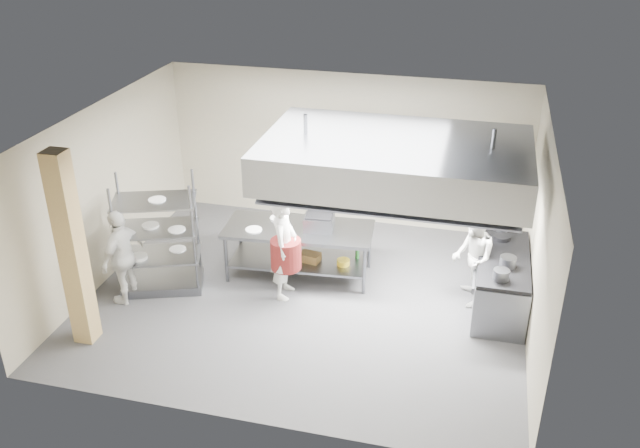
% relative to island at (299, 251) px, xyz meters
% --- Properties ---
extents(floor, '(7.00, 7.00, 0.00)m').
position_rel_island_xyz_m(floor, '(0.31, -0.67, -0.46)').
color(floor, '#343437').
rests_on(floor, ground).
extents(ceiling, '(7.00, 7.00, 0.00)m').
position_rel_island_xyz_m(ceiling, '(0.31, -0.67, 2.54)').
color(ceiling, silver).
rests_on(ceiling, wall_back).
extents(wall_back, '(7.00, 0.00, 7.00)m').
position_rel_island_xyz_m(wall_back, '(0.31, 2.33, 1.04)').
color(wall_back, '#B7AC91').
rests_on(wall_back, ground).
extents(wall_left, '(0.00, 6.00, 6.00)m').
position_rel_island_xyz_m(wall_left, '(-3.19, -0.67, 1.04)').
color(wall_left, '#B7AC91').
rests_on(wall_left, ground).
extents(wall_right, '(0.00, 6.00, 6.00)m').
position_rel_island_xyz_m(wall_right, '(3.81, -0.67, 1.04)').
color(wall_right, '#B7AC91').
rests_on(wall_right, ground).
extents(column, '(0.30, 0.30, 3.00)m').
position_rel_island_xyz_m(column, '(-2.59, -2.57, 1.04)').
color(column, '#E1BA73').
rests_on(column, floor).
extents(exhaust_hood, '(4.00, 2.50, 0.60)m').
position_rel_island_xyz_m(exhaust_hood, '(1.61, -0.27, 1.94)').
color(exhaust_hood, gray).
rests_on(exhaust_hood, ceiling).
extents(hood_strip_a, '(1.60, 0.12, 0.04)m').
position_rel_island_xyz_m(hood_strip_a, '(0.71, -0.27, 1.62)').
color(hood_strip_a, white).
rests_on(hood_strip_a, exhaust_hood).
extents(hood_strip_b, '(1.60, 0.12, 0.04)m').
position_rel_island_xyz_m(hood_strip_b, '(2.51, -0.27, 1.62)').
color(hood_strip_b, white).
rests_on(hood_strip_b, exhaust_hood).
extents(wall_shelf, '(1.50, 0.28, 0.04)m').
position_rel_island_xyz_m(wall_shelf, '(2.11, 2.17, 1.04)').
color(wall_shelf, gray).
rests_on(wall_shelf, wall_back).
extents(island, '(2.58, 1.24, 0.91)m').
position_rel_island_xyz_m(island, '(0.00, 0.00, 0.00)').
color(island, gray).
rests_on(island, floor).
extents(island_worktop, '(2.58, 1.24, 0.06)m').
position_rel_island_xyz_m(island_worktop, '(0.00, 0.00, 0.42)').
color(island_worktop, gray).
rests_on(island_worktop, island).
extents(island_undershelf, '(2.37, 1.12, 0.04)m').
position_rel_island_xyz_m(island_undershelf, '(0.00, 0.00, -0.16)').
color(island_undershelf, gray).
rests_on(island_undershelf, island).
extents(pass_rack, '(1.50, 1.17, 1.97)m').
position_rel_island_xyz_m(pass_rack, '(-2.13, -0.94, 0.53)').
color(pass_rack, slate).
rests_on(pass_rack, floor).
extents(cooking_range, '(0.80, 2.00, 0.84)m').
position_rel_island_xyz_m(cooking_range, '(3.39, -0.17, -0.04)').
color(cooking_range, gray).
rests_on(cooking_range, floor).
extents(range_top, '(0.78, 1.96, 0.06)m').
position_rel_island_xyz_m(range_top, '(3.39, -0.17, 0.41)').
color(range_top, black).
rests_on(range_top, cooking_range).
extents(chef_head, '(0.45, 0.67, 1.78)m').
position_rel_island_xyz_m(chef_head, '(-0.05, -0.68, 0.43)').
color(chef_head, silver).
rests_on(chef_head, floor).
extents(chef_line, '(0.73, 0.88, 1.62)m').
position_rel_island_xyz_m(chef_line, '(2.91, -0.16, 0.35)').
color(chef_line, silver).
rests_on(chef_line, floor).
extents(chef_plating, '(0.56, 1.00, 1.62)m').
position_rel_island_xyz_m(chef_plating, '(-2.50, -1.46, 0.35)').
color(chef_plating, white).
rests_on(chef_plating, floor).
extents(griddle, '(0.53, 0.44, 0.24)m').
position_rel_island_xyz_m(griddle, '(0.35, 0.03, 0.58)').
color(griddle, slate).
rests_on(griddle, island_worktop).
extents(wicker_basket, '(0.37, 0.29, 0.15)m').
position_rel_island_xyz_m(wicker_basket, '(0.21, -0.05, -0.06)').
color(wicker_basket, olive).
rests_on(wicker_basket, island_undershelf).
extents(stockpot, '(0.25, 0.25, 0.17)m').
position_rel_island_xyz_m(stockpot, '(3.43, -0.47, 0.53)').
color(stockpot, gray).
rests_on(stockpot, range_top).
extents(plate_stack, '(0.28, 0.28, 0.05)m').
position_rel_island_xyz_m(plate_stack, '(-2.13, -0.94, 0.18)').
color(plate_stack, white).
rests_on(plate_stack, pass_rack).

